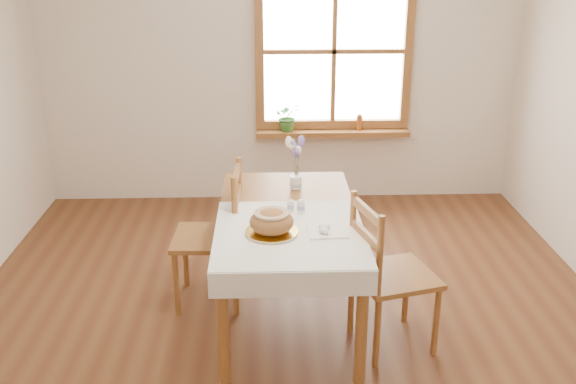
% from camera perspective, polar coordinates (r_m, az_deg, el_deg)
% --- Properties ---
extents(ground, '(5.00, 5.00, 0.00)m').
position_cam_1_polar(ground, '(4.25, 0.14, -12.88)').
color(ground, brown).
rests_on(ground, ground).
extents(room_walls, '(4.60, 5.10, 2.65)m').
position_cam_1_polar(room_walls, '(3.58, 0.17, 10.34)').
color(room_walls, silver).
rests_on(room_walls, ground).
extents(window, '(1.46, 0.08, 1.46)m').
position_cam_1_polar(window, '(6.09, 4.10, 12.36)').
color(window, '#98582F').
rests_on(window, ground).
extents(window_sill, '(1.46, 0.20, 0.05)m').
position_cam_1_polar(window_sill, '(6.19, 3.98, 5.29)').
color(window_sill, '#98582F').
rests_on(window_sill, ground).
extents(dining_table, '(0.90, 1.60, 0.75)m').
position_cam_1_polar(dining_table, '(4.19, 0.00, -3.00)').
color(dining_table, '#98582F').
rests_on(dining_table, ground).
extents(table_linen, '(0.91, 0.99, 0.01)m').
position_cam_1_polar(table_linen, '(3.87, 0.15, -3.63)').
color(table_linen, white).
rests_on(table_linen, dining_table).
extents(chair_left, '(0.51, 0.49, 1.00)m').
position_cam_1_polar(chair_left, '(4.47, -7.15, -3.87)').
color(chair_left, '#98582F').
rests_on(chair_left, ground).
extents(chair_right, '(0.59, 0.57, 0.99)m').
position_cam_1_polar(chair_right, '(4.02, 9.49, -7.14)').
color(chair_right, '#98582F').
rests_on(chair_right, ground).
extents(bread_plate, '(0.33, 0.33, 0.02)m').
position_cam_1_polar(bread_plate, '(3.85, -1.46, -3.59)').
color(bread_plate, silver).
rests_on(bread_plate, table_linen).
extents(bread_loaf, '(0.27, 0.27, 0.15)m').
position_cam_1_polar(bread_loaf, '(3.82, -1.47, -2.49)').
color(bread_loaf, '#966135').
rests_on(bread_loaf, bread_plate).
extents(egg_napkin, '(0.25, 0.21, 0.01)m').
position_cam_1_polar(egg_napkin, '(3.87, 3.50, -3.54)').
color(egg_napkin, white).
rests_on(egg_napkin, table_linen).
extents(eggs, '(0.19, 0.17, 0.04)m').
position_cam_1_polar(eggs, '(3.86, 3.51, -3.20)').
color(eggs, white).
rests_on(eggs, egg_napkin).
extents(salt_shaker, '(0.05, 0.05, 0.08)m').
position_cam_1_polar(salt_shaker, '(4.14, 0.24, -1.21)').
color(salt_shaker, silver).
rests_on(salt_shaker, table_linen).
extents(pepper_shaker, '(0.06, 0.06, 0.10)m').
position_cam_1_polar(pepper_shaker, '(4.12, 1.15, -1.27)').
color(pepper_shaker, silver).
rests_on(pepper_shaker, table_linen).
extents(flower_vase, '(0.10, 0.10, 0.09)m').
position_cam_1_polar(flower_vase, '(4.54, 0.69, 0.78)').
color(flower_vase, silver).
rests_on(flower_vase, dining_table).
extents(lavender_bouquet, '(0.15, 0.15, 0.28)m').
position_cam_1_polar(lavender_bouquet, '(4.48, 0.70, 3.00)').
color(lavender_bouquet, '#7461AC').
rests_on(lavender_bouquet, flower_vase).
extents(potted_plant, '(0.27, 0.29, 0.21)m').
position_cam_1_polar(potted_plant, '(6.12, 0.00, 6.45)').
color(potted_plant, '#336D2B').
rests_on(potted_plant, window_sill).
extents(amber_bottle, '(0.07, 0.07, 0.16)m').
position_cam_1_polar(amber_bottle, '(6.19, 6.36, 6.21)').
color(amber_bottle, '#A14E1D').
rests_on(amber_bottle, window_sill).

